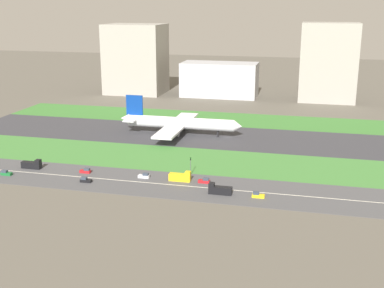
# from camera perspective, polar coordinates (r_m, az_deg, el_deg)

# --- Properties ---
(ground_plane) EXTENTS (800.00, 800.00, 0.00)m
(ground_plane) POSITION_cam_1_polar(r_m,az_deg,el_deg) (255.77, 4.11, 0.73)
(ground_plane) COLOR #5B564C
(runway) EXTENTS (280.00, 46.00, 0.10)m
(runway) POSITION_cam_1_polar(r_m,az_deg,el_deg) (255.75, 4.11, 0.74)
(runway) COLOR #38383D
(runway) RESTS_ON ground_plane
(grass_median_north) EXTENTS (280.00, 36.00, 0.10)m
(grass_median_north) POSITION_cam_1_polar(r_m,az_deg,el_deg) (295.08, 5.46, 2.75)
(grass_median_north) COLOR #3D7A33
(grass_median_north) RESTS_ON ground_plane
(grass_median_south) EXTENTS (280.00, 36.00, 0.10)m
(grass_median_south) POSITION_cam_1_polar(r_m,az_deg,el_deg) (217.05, 2.28, -2.00)
(grass_median_south) COLOR #427F38
(grass_median_south) RESTS_ON ground_plane
(highway) EXTENTS (280.00, 28.00, 0.10)m
(highway) POSITION_cam_1_polar(r_m,az_deg,el_deg) (187.52, 0.33, -4.91)
(highway) COLOR #4C4C4F
(highway) RESTS_ON ground_plane
(highway_centerline) EXTENTS (266.00, 0.50, 0.01)m
(highway_centerline) POSITION_cam_1_polar(r_m,az_deg,el_deg) (187.50, 0.33, -4.89)
(highway_centerline) COLOR silver
(highway_centerline) RESTS_ON highway
(airliner) EXTENTS (65.00, 56.00, 19.70)m
(airliner) POSITION_cam_1_polar(r_m,az_deg,el_deg) (259.79, -1.67, 2.42)
(airliner) COLOR white
(airliner) RESTS_ON runway
(truck_1) EXTENTS (8.40, 2.50, 4.00)m
(truck_1) POSITION_cam_1_polar(r_m,az_deg,el_deg) (180.39, 3.16, -5.24)
(truck_1) COLOR black
(truck_1) RESTS_ON highway
(car_6) EXTENTS (4.40, 1.80, 2.00)m
(car_6) POSITION_cam_1_polar(r_m,az_deg,el_deg) (178.89, 7.49, -5.80)
(car_6) COLOR yellow
(car_6) RESTS_ON highway
(car_0) EXTENTS (4.40, 1.80, 2.00)m
(car_0) POSITION_cam_1_polar(r_m,az_deg,el_deg) (196.25, -12.04, -4.04)
(car_0) COLOR black
(car_0) RESTS_ON highway
(car_5) EXTENTS (4.40, 1.80, 2.00)m
(car_5) POSITION_cam_1_polar(r_m,az_deg,el_deg) (212.98, -20.44, -3.12)
(car_5) COLOR #19662D
(car_5) RESTS_ON highway
(truck_2) EXTENTS (8.40, 2.50, 4.00)m
(truck_2) POSITION_cam_1_polar(r_m,az_deg,el_deg) (217.66, -17.76, -2.26)
(truck_2) COLOR black
(truck_2) RESTS_ON highway
(car_4) EXTENTS (4.40, 1.80, 2.00)m
(car_4) POSITION_cam_1_polar(r_m,az_deg,el_deg) (197.47, -5.45, -3.62)
(car_4) COLOR silver
(car_4) RESTS_ON highway
(car_2) EXTENTS (4.40, 1.80, 2.00)m
(car_2) POSITION_cam_1_polar(r_m,az_deg,el_deg) (206.66, -12.01, -3.02)
(car_2) COLOR #B2191E
(car_2) RESTS_ON highway
(car_3) EXTENTS (4.40, 1.80, 2.00)m
(car_3) POSITION_cam_1_polar(r_m,az_deg,el_deg) (191.25, 1.44, -4.21)
(car_3) COLOR #B2191E
(car_3) RESTS_ON highway
(truck_0) EXTENTS (8.40, 2.50, 4.00)m
(truck_0) POSITION_cam_1_polar(r_m,az_deg,el_deg) (193.10, -1.32, -3.77)
(truck_0) COLOR yellow
(truck_0) RESTS_ON highway
(traffic_light) EXTENTS (0.36, 0.50, 7.20)m
(traffic_light) POSITION_cam_1_polar(r_m,az_deg,el_deg) (199.09, -0.16, -2.36)
(traffic_light) COLOR #4C4C51
(traffic_light) RESTS_ON highway
(terminal_building) EXTENTS (42.41, 33.35, 51.19)m
(terminal_building) POSITION_cam_1_polar(r_m,az_deg,el_deg) (382.88, -6.41, 9.60)
(terminal_building) COLOR #9E998E
(terminal_building) RESTS_ON ground_plane
(hangar_building) EXTENTS (54.69, 24.16, 24.59)m
(hangar_building) POSITION_cam_1_polar(r_m,az_deg,el_deg) (367.78, 3.15, 7.33)
(hangar_building) COLOR #B2B2B7
(hangar_building) RESTS_ON ground_plane
(office_tower) EXTENTS (38.03, 24.84, 53.43)m
(office_tower) POSITION_cam_1_polar(r_m,az_deg,el_deg) (359.98, 15.29, 8.94)
(office_tower) COLOR #9E998E
(office_tower) RESTS_ON ground_plane
(fuel_tank_west) EXTENTS (17.72, 17.72, 16.33)m
(fuel_tank_west) POSITION_cam_1_polar(r_m,az_deg,el_deg) (411.76, 4.73, 7.63)
(fuel_tank_west) COLOR silver
(fuel_tank_west) RESTS_ON ground_plane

